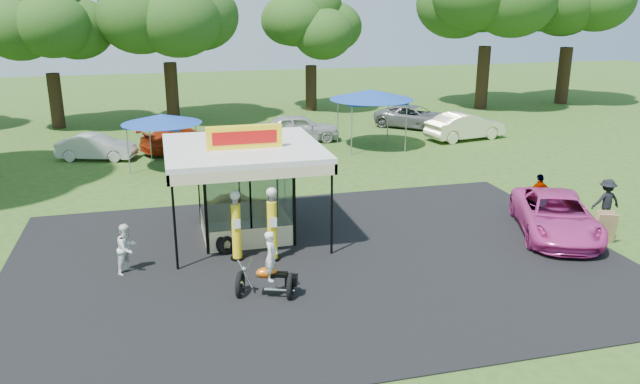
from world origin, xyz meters
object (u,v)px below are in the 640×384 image
at_px(gas_station_kiosk, 244,189).
at_px(tent_east, 371,95).
at_px(spectator_west, 127,249).
at_px(bg_car_c, 299,128).
at_px(kiosk_car, 238,204).
at_px(spectator_east_b, 539,195).
at_px(gas_pump_left, 236,227).
at_px(motorcycle, 269,271).
at_px(bg_car_e, 465,126).
at_px(bg_car_a, 96,147).
at_px(tent_west, 162,119).
at_px(bg_car_b, 184,139).
at_px(gas_pump_right, 272,226).
at_px(spectator_east_a, 606,201).
at_px(pink_sedan, 556,215).
at_px(bg_car_d, 415,117).
at_px(a_frame_sign, 606,227).

xyz_separation_m(gas_station_kiosk, tent_east, (9.07, 12.34, 1.27)).
height_order(spectator_west, bg_car_c, bg_car_c).
xyz_separation_m(kiosk_car, spectator_east_b, (11.54, -3.06, 0.39)).
height_order(gas_pump_left, motorcycle, gas_pump_left).
xyz_separation_m(spectator_west, bg_car_e, (19.46, 15.20, 0.02)).
relative_size(bg_car_a, tent_west, 1.03).
bearing_deg(bg_car_b, gas_pump_right, 162.29).
relative_size(gas_pump_right, tent_west, 0.64).
distance_m(gas_pump_right, bg_car_c, 18.18).
relative_size(motorcycle, spectator_east_b, 1.21).
bearing_deg(gas_pump_left, kiosk_car, 82.31).
distance_m(spectator_east_a, spectator_east_b, 2.46).
height_order(pink_sedan, tent_west, tent_west).
distance_m(bg_car_e, tent_east, 6.74).
relative_size(spectator_west, tent_west, 0.41).
bearing_deg(spectator_west, spectator_east_b, -47.56).
bearing_deg(motorcycle, spectator_east_b, 39.48).
distance_m(spectator_west, bg_car_b, 16.56).
xyz_separation_m(bg_car_e, tent_east, (-6.34, -0.55, 2.23)).
height_order(bg_car_a, tent_west, tent_west).
height_order(gas_station_kiosk, bg_car_d, gas_station_kiosk).
bearing_deg(a_frame_sign, gas_pump_right, -162.30).
xyz_separation_m(motorcycle, tent_east, (9.10, 17.44, 2.24)).
distance_m(pink_sedan, bg_car_e, 16.33).
bearing_deg(gas_pump_left, bg_car_e, 43.36).
distance_m(a_frame_sign, bg_car_d, 21.05).
relative_size(kiosk_car, bg_car_c, 0.58).
bearing_deg(spectator_east_b, gas_station_kiosk, -1.40).
bearing_deg(gas_station_kiosk, pink_sedan, -14.41).
height_order(spectator_west, bg_car_e, bg_car_e).
bearing_deg(tent_west, motorcycle, -80.43).
relative_size(gas_pump_left, bg_car_d, 0.46).
height_order(motorcycle, bg_car_c, motorcycle).
height_order(bg_car_b, tent_west, tent_west).
bearing_deg(a_frame_sign, bg_car_b, 151.84).
height_order(spectator_east_b, bg_car_b, spectator_east_b).
height_order(pink_sedan, bg_car_a, pink_sedan).
height_order(gas_pump_right, tent_east, tent_east).
height_order(bg_car_a, bg_car_c, bg_car_c).
height_order(bg_car_b, bg_car_c, bg_car_c).
height_order(gas_station_kiosk, gas_pump_right, gas_station_kiosk).
height_order(gas_pump_right, pink_sedan, gas_pump_right).
relative_size(gas_station_kiosk, bg_car_a, 1.31).
xyz_separation_m(motorcycle, pink_sedan, (10.99, 2.28, -0.05)).
xyz_separation_m(spectator_east_a, bg_car_e, (1.75, 15.01, -0.04)).
distance_m(kiosk_car, bg_car_b, 11.94).
relative_size(gas_pump_left, tent_west, 0.61).
relative_size(gas_pump_right, spectator_east_a, 1.47).
bearing_deg(gas_station_kiosk, motorcycle, -90.35).
xyz_separation_m(gas_station_kiosk, bg_car_c, (5.39, 14.96, -0.96)).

